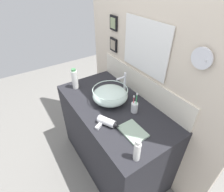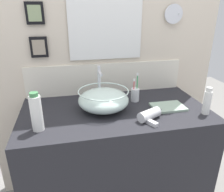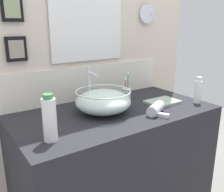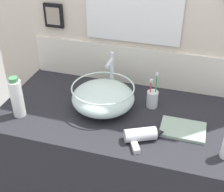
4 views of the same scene
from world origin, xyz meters
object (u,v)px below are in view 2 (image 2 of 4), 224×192
at_px(hand_towel, 168,107).
at_px(faucet, 99,82).
at_px(soap_dispenser, 36,113).
at_px(glass_bowl_sink, 104,100).
at_px(toothbrush_cup, 135,94).
at_px(hair_drier, 151,114).
at_px(shampoo_bottle, 207,102).

bearing_deg(hand_towel, faucet, 152.28).
relative_size(faucet, hand_towel, 1.18).
bearing_deg(hand_towel, soap_dispenser, -172.46).
height_order(glass_bowl_sink, hand_towel, glass_bowl_sink).
bearing_deg(glass_bowl_sink, toothbrush_cup, 20.73).
bearing_deg(hair_drier, soap_dispenser, 178.80).
bearing_deg(hair_drier, faucet, 126.40).
xyz_separation_m(glass_bowl_sink, soap_dispenser, (-0.41, -0.18, 0.04)).
xyz_separation_m(hair_drier, soap_dispenser, (-0.67, 0.01, 0.08)).
relative_size(faucet, hair_drier, 1.30).
xyz_separation_m(hair_drier, shampoo_bottle, (0.38, -0.01, 0.05)).
bearing_deg(faucet, soap_dispenser, -139.94).
height_order(faucet, hand_towel, faucet).
bearing_deg(soap_dispenser, glass_bowl_sink, 24.14).
distance_m(glass_bowl_sink, shampoo_bottle, 0.67).
distance_m(hair_drier, hand_towel, 0.22).
xyz_separation_m(soap_dispenser, shampoo_bottle, (1.05, -0.02, -0.02)).
relative_size(glass_bowl_sink, toothbrush_cup, 1.60).
bearing_deg(hair_drier, hand_towel, 35.61).
xyz_separation_m(glass_bowl_sink, hand_towel, (0.44, -0.07, -0.06)).
bearing_deg(faucet, toothbrush_cup, -14.40).
distance_m(soap_dispenser, shampoo_bottle, 1.05).
distance_m(glass_bowl_sink, faucet, 0.18).
relative_size(glass_bowl_sink, faucet, 1.30).
xyz_separation_m(hair_drier, hand_towel, (0.18, 0.13, -0.02)).
xyz_separation_m(toothbrush_cup, shampoo_bottle, (0.39, -0.30, 0.03)).
bearing_deg(soap_dispenser, hand_towel, 7.54).
xyz_separation_m(soap_dispenser, hand_towel, (0.85, 0.11, -0.10)).
xyz_separation_m(glass_bowl_sink, hair_drier, (0.26, -0.20, -0.04)).
xyz_separation_m(faucet, soap_dispenser, (-0.41, -0.34, -0.04)).
relative_size(toothbrush_cup, shampoo_bottle, 1.17).
bearing_deg(soap_dispenser, hair_drier, -1.20).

